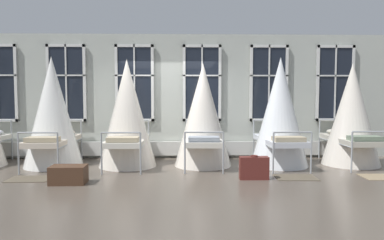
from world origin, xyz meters
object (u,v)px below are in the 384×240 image
object	(u,v)px
cot_second	(53,113)
cot_third	(127,114)
suitcase_dark	(254,168)
cot_fourth	(203,116)
cot_sixth	(351,115)
travel_trunk	(69,175)
cot_fifth	(280,113)

from	to	relation	value
cot_second	cot_third	distance (m)	1.71
suitcase_dark	cot_third	bearing A→B (deg)	152.81
cot_fourth	cot_sixth	xyz separation A→B (m)	(3.49, 0.03, 0.01)
cot_second	suitcase_dark	bearing A→B (deg)	-109.30
cot_second	cot_fourth	distance (m)	3.45
cot_second	travel_trunk	size ratio (longest dim) A/B	3.93
suitcase_dark	travel_trunk	bearing A→B (deg)	-174.90
cot_second	travel_trunk	xyz separation A→B (m)	(0.87, -1.72, -1.06)
cot_sixth	suitcase_dark	world-z (taller)	cot_sixth
travel_trunk	cot_fifth	bearing A→B (deg)	20.80
cot_second	suitcase_dark	distance (m)	4.70
cot_second	cot_third	world-z (taller)	cot_second
cot_second	cot_fifth	xyz separation A→B (m)	(5.22, -0.06, -0.00)
cot_fifth	cot_third	bearing A→B (deg)	88.19
cot_fourth	travel_trunk	xyz separation A→B (m)	(-2.58, -1.70, -0.98)
cot_fourth	cot_sixth	distance (m)	3.49
cot_second	cot_sixth	size ratio (longest dim) A/B	1.05
cot_fourth	cot_sixth	world-z (taller)	cot_sixth
cot_fifth	cot_fourth	bearing A→B (deg)	86.90
travel_trunk	cot_fourth	bearing A→B (deg)	33.46
cot_third	cot_sixth	xyz separation A→B (m)	(5.23, 0.06, -0.03)
cot_sixth	suitcase_dark	xyz separation A→B (m)	(-2.57, -1.46, -0.94)
cot_second	suitcase_dark	xyz separation A→B (m)	(4.36, -1.45, -1.00)
cot_fourth	cot_fifth	bearing A→B (deg)	-89.90
cot_second	cot_fourth	world-z (taller)	cot_second
cot_fifth	travel_trunk	distance (m)	4.77
cot_fourth	suitcase_dark	xyz separation A→B (m)	(0.91, -1.43, -0.93)
cot_third	travel_trunk	xyz separation A→B (m)	(-0.84, -1.67, -1.02)
cot_fifth	travel_trunk	bearing A→B (deg)	109.31
suitcase_dark	cot_fourth	bearing A→B (deg)	123.24
cot_sixth	travel_trunk	bearing A→B (deg)	106.32
cot_third	cot_sixth	distance (m)	5.23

